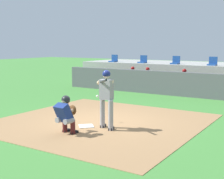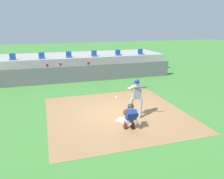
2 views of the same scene
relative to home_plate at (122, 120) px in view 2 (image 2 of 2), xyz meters
The scene contains 17 objects.
ground_plane 0.80m from the home_plate, 90.00° to the left, with size 80.00×80.00×0.00m, color #428438.
dirt_infield 0.80m from the home_plate, 90.00° to the left, with size 6.40×6.40×0.01m, color #9E754C.
home_plate is the anchor object (origin of this frame).
batter_at_plate 1.23m from the home_plate, ahead, with size 0.71×0.74×1.80m.
catcher_crouched 1.11m from the home_plate, 89.45° to the right, with size 0.50×2.00×1.13m.
dugout_wall 7.32m from the home_plate, 90.00° to the left, with size 13.00×0.30×1.20m, color #59595E.
dugout_bench 8.30m from the home_plate, 90.00° to the left, with size 11.80×0.44×0.45m, color olive.
dugout_player_0 8.67m from the home_plate, 109.68° to the left, with size 0.49×0.70×1.30m.
dugout_player_1 8.40m from the home_plate, 103.57° to the left, with size 0.49×0.70×1.30m.
dugout_player_2 8.17m from the home_plate, 88.83° to the left, with size 0.49×0.70×1.30m.
stands_platform 11.72m from the home_plate, 90.00° to the left, with size 15.00×4.40×1.40m, color #9E9E99.
stadium_seat_0 11.63m from the home_plate, 118.02° to the left, with size 0.46×0.46×0.48m.
stadium_seat_1 10.79m from the home_plate, 107.71° to the left, with size 0.46×0.46×0.48m.
stadium_seat_2 10.35m from the home_plate, 96.08° to the left, with size 0.46×0.46×0.48m.
stadium_seat_3 10.35m from the home_plate, 83.92° to the left, with size 0.46×0.46×0.48m.
stadium_seat_4 10.79m from the home_plate, 72.29° to the left, with size 0.46×0.46×0.48m.
stadium_seat_5 11.63m from the home_plate, 61.98° to the left, with size 0.46×0.46×0.48m.
Camera 2 is at (-3.08, -9.33, 4.16)m, focal length 35.63 mm.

